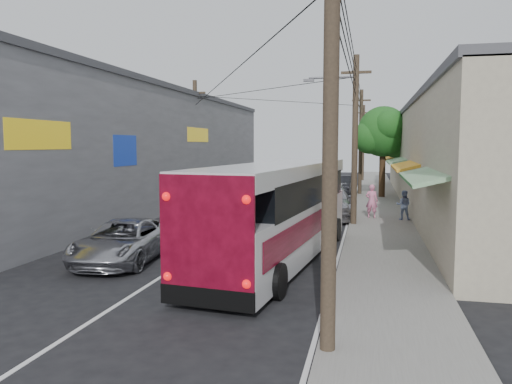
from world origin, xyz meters
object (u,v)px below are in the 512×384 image
coach_bus (279,211)px  pedestrian_near (372,201)px  parked_car_far (341,185)px  jeepney (124,241)px  parked_suv (329,201)px  parked_car_mid (334,197)px  pedestrian_far (404,205)px

coach_bus → pedestrian_near: size_ratio=6.65×
parked_car_far → jeepney: bearing=-101.6°
parked_suv → parked_car_mid: 4.33m
pedestrian_far → parked_car_mid: bearing=-46.8°
jeepney → pedestrian_near: 13.82m
parked_suv → pedestrian_near: size_ratio=3.43×
pedestrian_near → parked_car_far: bearing=-68.7°
jeepney → parked_car_far: (5.81, 24.30, 0.04)m
coach_bus → parked_car_mid: coach_bus is taller
parked_car_far → pedestrian_far: bearing=-72.4°
parked_suv → parked_car_far: parked_suv is taller
coach_bus → parked_car_far: bearing=94.6°
coach_bus → parked_suv: size_ratio=1.94×
parked_car_far → pedestrian_near: pedestrian_near is taller
parked_car_mid → pedestrian_far: size_ratio=2.62×
coach_bus → parked_car_far: coach_bus is taller
pedestrian_far → parked_suv: bearing=-5.9°
jeepney → pedestrian_far: 14.49m
jeepney → pedestrian_far: size_ratio=3.34×
jeepney → parked_suv: parked_suv is taller
coach_bus → pedestrian_near: (3.03, 10.03, -0.70)m
coach_bus → jeepney: bearing=-160.1°
coach_bus → pedestrian_near: bearing=79.7°
parked_suv → parked_car_mid: bearing=85.9°
parked_car_far → pedestrian_near: size_ratio=2.56×
parked_car_mid → parked_car_far: parked_car_far is taller
coach_bus → parked_car_mid: size_ratio=2.96×
pedestrian_far → coach_bus: bearing=71.7°
pedestrian_far → pedestrian_near: bearing=-6.6°
coach_bus → jeepney: coach_bus is taller
jeepney → parked_suv: bearing=59.4°
parked_car_far → pedestrian_near: (2.24, -13.07, 0.25)m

